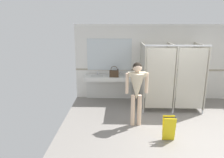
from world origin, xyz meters
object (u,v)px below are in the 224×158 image
person_standing (137,86)px  wet_floor_sign (169,128)px  soap_dispenser (118,72)px  paper_cup (117,75)px  handbag (114,73)px

person_standing → wet_floor_sign: bearing=-46.7°
wet_floor_sign → soap_dispenser: bearing=113.5°
person_standing → paper_cup: (-0.51, 1.76, -0.16)m
handbag → wet_floor_sign: (1.33, -2.48, -0.70)m
handbag → wet_floor_sign: handbag is taller
soap_dispenser → paper_cup: bearing=-93.8°
person_standing → handbag: person_standing is taller
handbag → soap_dispenser: (0.13, 0.30, -0.03)m
paper_cup → wet_floor_sign: bearing=-64.0°
person_standing → wet_floor_sign: size_ratio=2.92×
soap_dispenser → paper_cup: (-0.02, -0.27, -0.04)m
handbag → paper_cup: handbag is taller
handbag → paper_cup: 0.14m
paper_cup → wet_floor_sign: 2.86m
person_standing → wet_floor_sign: 1.30m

